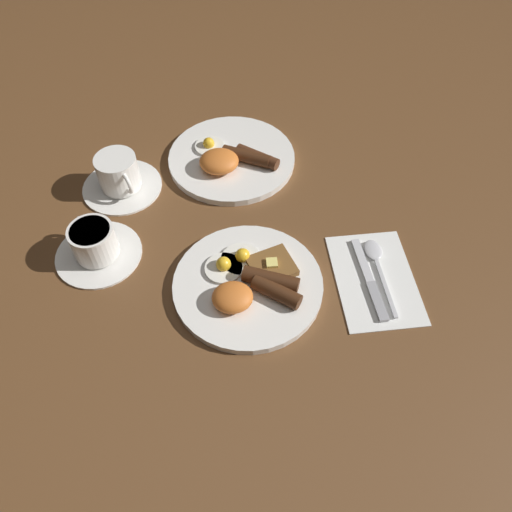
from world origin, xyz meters
TOP-DOWN VIEW (x-y plane):
  - ground_plane at (0.00, 0.00)m, footprint 3.00×3.00m
  - breakfast_plate_near at (0.00, -0.00)m, footprint 0.27×0.27m
  - breakfast_plate_far at (-0.02, 0.33)m, footprint 0.28×0.28m
  - teacup_near at (-0.28, 0.09)m, footprint 0.16×0.16m
  - teacup_far at (-0.25, 0.27)m, footprint 0.16×0.16m
  - napkin at (0.23, -0.00)m, footprint 0.15×0.22m
  - knife at (0.22, -0.01)m, footprint 0.03×0.18m
  - spoon at (0.24, 0.04)m, footprint 0.04×0.17m

SIDE VIEW (x-z plane):
  - ground_plane at x=0.00m, z-range 0.00..0.00m
  - napkin at x=0.23m, z-range 0.00..0.01m
  - knife at x=0.22m, z-range 0.00..0.01m
  - spoon at x=0.24m, z-range 0.00..0.01m
  - breakfast_plate_near at x=0.00m, z-range -0.01..0.04m
  - breakfast_plate_far at x=-0.02m, z-range -0.01..0.04m
  - teacup_near at x=-0.28m, z-range -0.01..0.07m
  - teacup_far at x=-0.25m, z-range -0.01..0.07m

